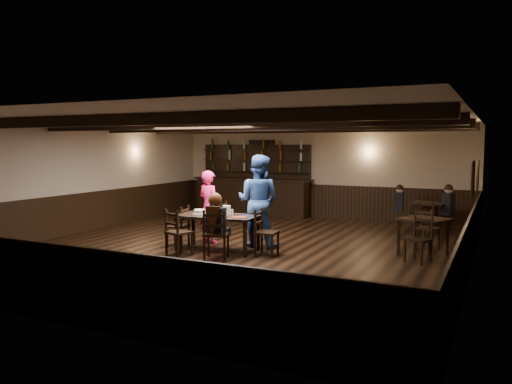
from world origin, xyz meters
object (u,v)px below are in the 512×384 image
at_px(man_blue, 258,201).
at_px(cake, 200,212).
at_px(dining_table, 218,219).
at_px(bar_counter, 253,191).
at_px(chair_near_right, 215,231).
at_px(woman_pink, 209,207).
at_px(chair_near_left, 176,229).

xyz_separation_m(man_blue, cake, (-1.00, -0.79, -0.20)).
distance_m(dining_table, bar_counter, 5.48).
xyz_separation_m(chair_near_right, man_blue, (0.17, 1.53, 0.42)).
height_order(chair_near_right, woman_pink, woman_pink).
relative_size(man_blue, bar_counter, 0.51).
xyz_separation_m(chair_near_left, man_blue, (1.06, 1.57, 0.45)).
height_order(man_blue, cake, man_blue).
height_order(dining_table, bar_counter, bar_counter).
bearing_deg(chair_near_right, man_blue, 83.59).
bearing_deg(chair_near_left, cake, 85.10).
relative_size(chair_near_left, bar_counter, 0.24).
relative_size(chair_near_right, cake, 3.32).
bearing_deg(man_blue, dining_table, 52.26).
relative_size(woman_pink, bar_counter, 0.42).
bearing_deg(woman_pink, chair_near_left, 111.00).
xyz_separation_m(man_blue, bar_counter, (-2.33, 4.40, -0.27)).
relative_size(man_blue, cake, 6.75).
height_order(woman_pink, cake, woman_pink).
distance_m(chair_near_left, bar_counter, 6.10).
relative_size(dining_table, bar_counter, 0.44).
xyz_separation_m(woman_pink, cake, (0.18, -0.67, -0.02)).
relative_size(woman_pink, cake, 5.53).
bearing_deg(cake, woman_pink, 104.78).
distance_m(dining_table, chair_near_left, 0.94).
bearing_deg(dining_table, woman_pink, 132.38).
distance_m(chair_near_right, cake, 1.13).
relative_size(dining_table, chair_near_left, 1.84).
distance_m(cake, bar_counter, 5.36).
bearing_deg(chair_near_right, dining_table, 117.57).
height_order(dining_table, man_blue, man_blue).
distance_m(chair_near_left, chair_near_right, 0.89).
bearing_deg(chair_near_left, bar_counter, 101.97).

